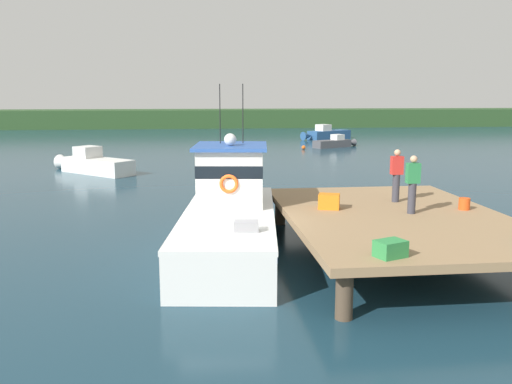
{
  "coord_description": "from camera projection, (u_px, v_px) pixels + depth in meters",
  "views": [
    {
      "loc": [
        -0.75,
        -14.22,
        4.49
      ],
      "look_at": [
        1.2,
        2.79,
        1.4
      ],
      "focal_mm": 38.13,
      "sensor_mm": 36.0,
      "label": 1
    }
  ],
  "objects": [
    {
      "name": "moored_boat_far_left",
      "position": [
        326.0,
        134.0,
        55.08
      ],
      "size": [
        5.68,
        3.88,
        1.49
      ],
      "color": "#285184",
      "rests_on": "ground"
    },
    {
      "name": "far_shoreline",
      "position": [
        199.0,
        118.0,
        75.19
      ],
      "size": [
        120.0,
        8.0,
        2.4
      ],
      "primitive_type": "cube",
      "color": "#284723",
      "rests_on": "ground"
    },
    {
      "name": "main_fishing_boat",
      "position": [
        230.0,
        214.0,
        15.96
      ],
      "size": [
        3.5,
        9.95,
        4.8
      ],
      "color": "white",
      "rests_on": "ground"
    },
    {
      "name": "moored_boat_outer_mooring",
      "position": [
        93.0,
        164.0,
        31.37
      ],
      "size": [
        5.21,
        4.88,
        1.52
      ],
      "color": "white",
      "rests_on": "ground"
    },
    {
      "name": "deckhand_by_the_boat",
      "position": [
        397.0,
        174.0,
        16.7
      ],
      "size": [
        0.36,
        0.22,
        1.63
      ],
      "color": "#383842",
      "rests_on": "dock"
    },
    {
      "name": "moored_boat_off_the_point",
      "position": [
        335.0,
        143.0,
        46.59
      ],
      "size": [
        4.23,
        2.69,
        1.09
      ],
      "color": "#4C4C51",
      "rests_on": "ground"
    },
    {
      "name": "crate_stack_mid_dock",
      "position": [
        390.0,
        249.0,
        11.1
      ],
      "size": [
        0.72,
        0.63,
        0.35
      ],
      "primitive_type": "cube",
      "rotation": [
        0.0,
        0.0,
        0.38
      ],
      "color": "#2D8442",
      "rests_on": "dock"
    },
    {
      "name": "mooring_buoy_spare_mooring",
      "position": [
        199.0,
        164.0,
        33.81
      ],
      "size": [
        0.36,
        0.36,
        0.36
      ],
      "primitive_type": "sphere",
      "color": "#EA5B19",
      "rests_on": "ground"
    },
    {
      "name": "ground_plane",
      "position": [
        224.0,
        261.0,
        14.78
      ],
      "size": [
        200.0,
        200.0,
        0.0
      ],
      "primitive_type": "plane",
      "color": "#193847"
    },
    {
      "name": "crate_single_far",
      "position": [
        329.0,
        201.0,
        15.77
      ],
      "size": [
        0.71,
        0.61,
        0.44
      ],
      "primitive_type": "cube",
      "rotation": [
        0.0,
        0.0,
        -0.32
      ],
      "color": "orange",
      "rests_on": "dock"
    },
    {
      "name": "dock",
      "position": [
        396.0,
        219.0,
        15.13
      ],
      "size": [
        6.0,
        9.0,
        1.2
      ],
      "color": "#4C3D2D",
      "rests_on": "ground"
    },
    {
      "name": "deckhand_further_back",
      "position": [
        413.0,
        183.0,
        15.05
      ],
      "size": [
        0.36,
        0.22,
        1.63
      ],
      "color": "#383842",
      "rests_on": "dock"
    },
    {
      "name": "bait_bucket",
      "position": [
        464.0,
        204.0,
        15.68
      ],
      "size": [
        0.32,
        0.32,
        0.34
      ],
      "primitive_type": "cylinder",
      "color": "#E04C19",
      "rests_on": "dock"
    },
    {
      "name": "mooring_buoy_channel_marker",
      "position": [
        304.0,
        147.0,
        44.83
      ],
      "size": [
        0.33,
        0.33,
        0.33
      ],
      "primitive_type": "sphere",
      "color": "#EA5B19",
      "rests_on": "ground"
    }
  ]
}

